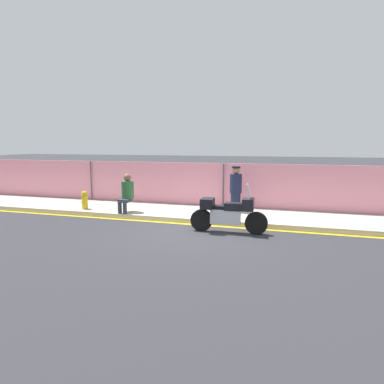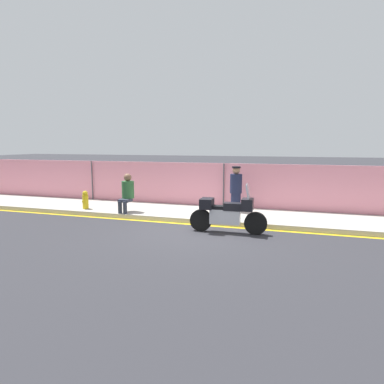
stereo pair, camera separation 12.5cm
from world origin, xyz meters
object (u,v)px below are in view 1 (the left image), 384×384
at_px(officer_standing, 236,189).
at_px(person_seated_on_curb, 127,191).
at_px(fire_hydrant, 85,200).
at_px(motorcycle, 228,213).

xyz_separation_m(officer_standing, person_seated_on_curb, (-3.72, -1.19, -0.07)).
bearing_deg(officer_standing, fire_hydrant, -167.96).
bearing_deg(officer_standing, motorcycle, -85.62).
bearing_deg(officer_standing, person_seated_on_curb, -162.27).
bearing_deg(fire_hydrant, motorcycle, -12.47).
height_order(officer_standing, fire_hydrant, officer_standing).
height_order(motorcycle, person_seated_on_curb, person_seated_on_curb).
bearing_deg(motorcycle, officer_standing, 91.43).
bearing_deg(motorcycle, person_seated_on_curb, 159.45).
distance_m(motorcycle, person_seated_on_curb, 4.11).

